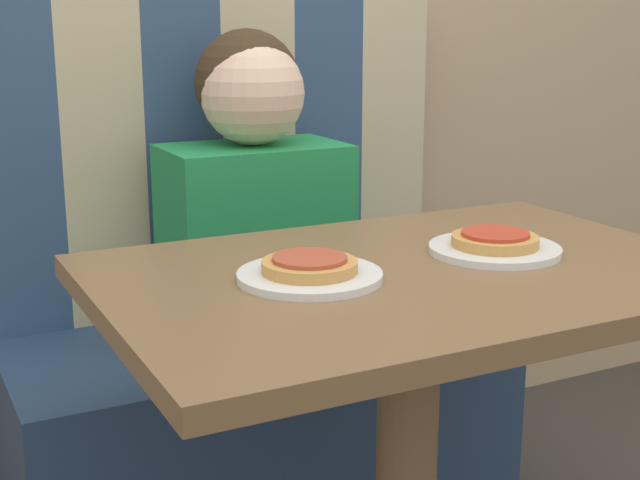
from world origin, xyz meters
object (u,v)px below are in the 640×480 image
Objects in this scene: person at (253,184)px; pizza_right at (495,239)px; pizza_left at (310,265)px; plate_right at (495,249)px; plate_left at (310,276)px.

person reaches higher than pizza_right.
pizza_right is at bearing 0.00° from pizza_left.
plate_right is at bearing -74.69° from person.
pizza_left is 1.00× the size of pizza_right.
person is 3.02× the size of plate_left.
pizza_left is at bearing 180.00° from pizza_right.
plate_left is 1.00× the size of plate_right.
pizza_left reaches higher than plate_right.
plate_left is 0.34m from plate_right.
plate_left is at bearing -105.31° from person.
person is 3.02× the size of plate_right.
plate_right is (0.34, 0.00, 0.00)m from plate_left.
person is 0.64m from plate_right.
plate_left and plate_right have the same top height.
pizza_right is at bearing 90.00° from plate_right.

